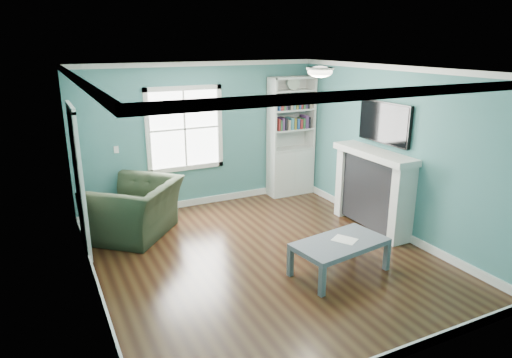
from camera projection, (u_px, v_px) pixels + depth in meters
name	position (u px, v px, depth m)	size (l,w,h in m)	color
floor	(264.00, 257.00, 6.46)	(5.00, 5.00, 0.00)	black
room_walls	(264.00, 149.00, 6.00)	(5.00, 5.00, 5.00)	teal
trim	(264.00, 174.00, 6.10)	(4.50, 5.00, 2.60)	white
window	(185.00, 129.00, 8.04)	(1.40, 0.06, 1.50)	white
bookshelf	(291.00, 148.00, 8.92)	(0.90, 0.35, 2.31)	silver
fireplace	(373.00, 190.00, 7.33)	(0.44, 1.58, 1.30)	black
tv	(384.00, 123.00, 7.06)	(0.06, 1.10, 0.65)	black
door	(78.00, 180.00, 6.41)	(0.12, 0.98, 2.17)	silver
ceiling_fixture	(320.00, 71.00, 6.19)	(0.38, 0.38, 0.15)	white
light_switch	(116.00, 150.00, 7.61)	(0.08, 0.01, 0.12)	white
recliner	(135.00, 200.00, 7.06)	(1.32, 0.85, 1.15)	black
coffee_table	(340.00, 245.00, 5.94)	(1.32, 0.85, 0.45)	#515B62
paper_sheet	(345.00, 240.00, 5.97)	(0.23, 0.30, 0.00)	white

